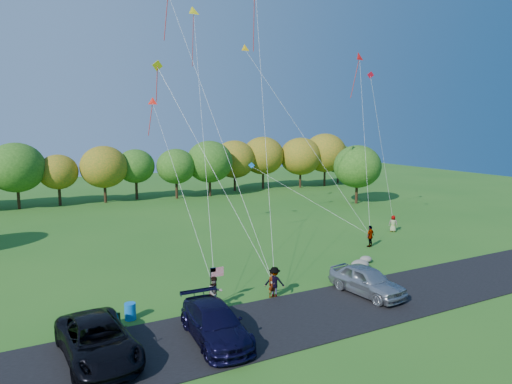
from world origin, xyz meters
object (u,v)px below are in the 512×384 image
Objects in this scene: flyer_b at (215,293)px; flyer_e at (393,224)px; minivan_dark at (98,341)px; minivan_silver at (367,280)px; flyer_d at (370,236)px; flyer_a at (272,284)px; minivan_navy at (215,323)px; flyer_c at (275,282)px; trash_barrel at (130,311)px; park_bench at (103,322)px.

flyer_b reaches higher than flyer_e.
minivan_dark is at bearing -160.37° from flyer_b.
flyer_d is (7.53, 8.19, 0.00)m from minivan_silver.
minivan_navy is at bearing -152.48° from flyer_a.
flyer_d is (12.52, 5.88, -0.00)m from flyer_c.
flyer_c is 13.84m from flyer_d.
trash_barrel is (-3.02, 4.27, -0.43)m from minivan_navy.
minivan_silver is 2.71× the size of flyer_b.
minivan_dark is 4.18m from trash_barrel.
flyer_e is (23.32, 12.51, -0.08)m from minivan_navy.
trash_barrel is at bearing 54.61° from minivan_dark.
flyer_b is 1.01× the size of flyer_c.
park_bench is at bearing 145.30° from minivan_navy.
flyer_b is 4.55m from trash_barrel.
minivan_dark is 3.81× the size of flyer_a.
minivan_navy is 5.74m from park_bench.
trash_barrel is (-26.34, -8.24, -0.35)m from flyer_e.
flyer_e is 0.97× the size of park_bench.
flyer_c is at bearing -5.26° from trash_barrel.
park_bench is (-22.27, -5.88, -0.41)m from flyer_d.
minivan_silver is 3.15× the size of flyer_e.
flyer_b is at bearing -9.66° from trash_barrel.
minivan_navy is at bearing -54.77° from trash_barrel.
flyer_c reaches higher than minivan_navy.
minivan_navy is 6.30m from flyer_c.
flyer_c is (0.14, 0.00, 0.12)m from flyer_a.
flyer_d reaches higher than flyer_e.
minivan_silver is at bearing 9.86° from minivan_navy.
flyer_b reaches higher than flyer_c.
flyer_c is at bearing 74.18° from flyer_e.
flyer_d reaches higher than flyer_a.
park_bench is at bearing 34.44° from flyer_c.
minivan_dark is at bearing 175.29° from minivan_navy.
flyer_c is 8.29m from trash_barrel.
minivan_navy is 3.54× the size of flyer_e.
flyer_c reaches higher than park_bench.
trash_barrel is at bearing 167.50° from flyer_a.
flyer_a is at bearing -5.36° from trash_barrel.
flyer_b is (6.60, 2.80, 0.02)m from minivan_dark.
flyer_b is at bearing 34.45° from flyer_c.
park_bench is 1.86× the size of trash_barrel.
minivan_dark is at bearing -85.18° from park_bench.
minivan_navy reaches higher than flyer_e.
minivan_dark is 7.17m from flyer_b.
minivan_dark is 10.62m from flyer_a.
flyer_e is (13.11, 11.31, -0.12)m from minivan_silver.
minivan_navy is 3.07× the size of flyer_c.
minivan_dark is 30.83m from flyer_e.
minivan_silver is 5.50m from flyer_c.
flyer_c is (-4.99, 2.32, 0.00)m from minivan_silver.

